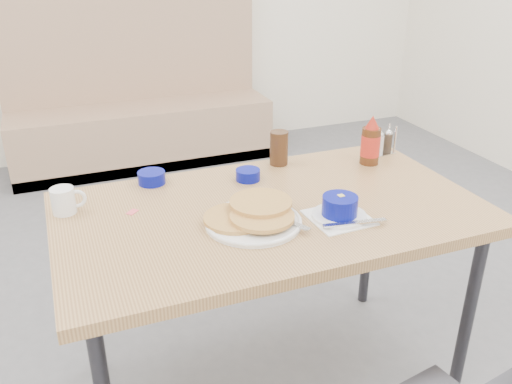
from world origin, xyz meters
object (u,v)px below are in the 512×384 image
object	(u,v)px
pancake_plate	(253,217)
grits_setting	(340,209)
coffee_mug	(64,200)
condiment_caddy	(383,144)
booth_bench	(140,116)
dining_table	(271,224)
butter_bowl	(248,175)
syrup_bottle	(371,143)
creamer_bowl	(152,178)
amber_tumbler	(279,148)

from	to	relation	value
pancake_plate	grits_setting	size ratio (longest dim) A/B	1.42
coffee_mug	condiment_caddy	size ratio (longest dim) A/B	0.95
booth_bench	dining_table	distance (m)	2.56
butter_bowl	coffee_mug	bearing A→B (deg)	-177.37
booth_bench	syrup_bottle	world-z (taller)	booth_bench
pancake_plate	coffee_mug	world-z (taller)	coffee_mug
booth_bench	syrup_bottle	xyz separation A→B (m)	(0.51, -2.32, 0.49)
booth_bench	grits_setting	world-z (taller)	booth_bench
condiment_caddy	creamer_bowl	bearing A→B (deg)	170.21
creamer_bowl	grits_setting	bearing A→B (deg)	-44.56
amber_tumbler	condiment_caddy	world-z (taller)	amber_tumbler
butter_bowl	amber_tumbler	size ratio (longest dim) A/B	0.67
dining_table	butter_bowl	distance (m)	0.25
condiment_caddy	butter_bowl	bearing A→B (deg)	177.71
pancake_plate	dining_table	bearing A→B (deg)	40.01
pancake_plate	amber_tumbler	size ratio (longest dim) A/B	2.25
pancake_plate	creamer_bowl	size ratio (longest dim) A/B	3.06
grits_setting	amber_tumbler	bearing A→B (deg)	89.38
creamer_bowl	butter_bowl	xyz separation A→B (m)	(0.34, -0.10, -0.00)
amber_tumbler	condiment_caddy	xyz separation A→B (m)	(0.45, -0.05, -0.03)
condiment_caddy	pancake_plate	bearing A→B (deg)	-159.51
pancake_plate	butter_bowl	size ratio (longest dim) A/B	3.37
pancake_plate	coffee_mug	size ratio (longest dim) A/B	2.71
butter_bowl	condiment_caddy	world-z (taller)	condiment_caddy
butter_bowl	amber_tumbler	distance (m)	0.20
booth_bench	pancake_plate	distance (m)	2.65
amber_tumbler	butter_bowl	bearing A→B (deg)	-149.28
dining_table	condiment_caddy	world-z (taller)	condiment_caddy
amber_tumbler	grits_setting	bearing A→B (deg)	-90.62
grits_setting	condiment_caddy	xyz separation A→B (m)	(0.45, 0.44, 0.01)
dining_table	coffee_mug	world-z (taller)	coffee_mug
butter_bowl	syrup_bottle	world-z (taller)	syrup_bottle
amber_tumbler	syrup_bottle	bearing A→B (deg)	-20.33
pancake_plate	grits_setting	world-z (taller)	grits_setting
grits_setting	condiment_caddy	world-z (taller)	condiment_caddy
pancake_plate	grits_setting	bearing A→B (deg)	-14.91
coffee_mug	syrup_bottle	size ratio (longest dim) A/B	0.57
dining_table	syrup_bottle	distance (m)	0.57
grits_setting	dining_table	bearing A→B (deg)	138.38
pancake_plate	syrup_bottle	xyz separation A→B (m)	(0.61, 0.30, 0.06)
booth_bench	pancake_plate	bearing A→B (deg)	-92.10
pancake_plate	amber_tumbler	world-z (taller)	amber_tumbler
dining_table	butter_bowl	bearing A→B (deg)	88.11
booth_bench	butter_bowl	bearing A→B (deg)	-89.80
booth_bench	amber_tumbler	bearing A→B (deg)	-85.42
butter_bowl	condiment_caddy	distance (m)	0.62
booth_bench	grits_setting	bearing A→B (deg)	-86.37
booth_bench	butter_bowl	world-z (taller)	booth_bench
dining_table	condiment_caddy	bearing A→B (deg)	24.64
creamer_bowl	syrup_bottle	distance (m)	0.85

